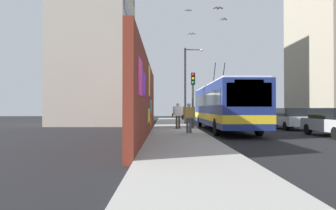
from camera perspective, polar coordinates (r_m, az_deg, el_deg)
ground_plane at (r=18.98m, az=6.48°, el=-5.37°), size 80.00×80.00×0.00m
sidewalk_slab at (r=18.84m, az=1.62°, el=-5.18°), size 48.00×3.20×0.15m
graffiti_wall at (r=15.19m, az=-4.42°, el=1.13°), size 14.78×0.32×4.06m
building_far_left at (r=31.53m, az=-13.78°, el=16.57°), size 10.32×6.69×21.79m
building_far_right at (r=38.65m, az=30.14°, el=12.31°), size 11.20×7.17×20.36m
city_bus at (r=20.72m, az=10.88°, el=-0.02°), size 12.36×2.68×4.99m
parked_car_silver at (r=18.35m, az=30.03°, el=-2.84°), size 4.33×1.81×1.58m
parked_car_white at (r=23.60m, az=22.68°, el=-2.38°), size 4.35×1.87×1.58m
parked_car_dark_gray at (r=29.12m, az=18.05°, el=-2.06°), size 4.55×1.89×1.58m
parked_car_navy at (r=34.41m, az=15.07°, el=-1.85°), size 4.82×1.90×1.58m
pedestrian_at_curb at (r=16.65m, az=4.12°, el=-2.03°), size 0.23×0.76×1.72m
pedestrian_midblock at (r=20.15m, az=1.95°, el=-1.66°), size 0.24×0.78×1.79m
traffic_light at (r=20.53m, az=4.93°, el=2.84°), size 0.49×0.28×3.95m
street_lamp at (r=26.67m, az=3.81°, el=4.85°), size 0.44×1.74×6.96m
flying_pigeons at (r=21.39m, az=7.13°, el=16.59°), size 6.90×2.87×2.48m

